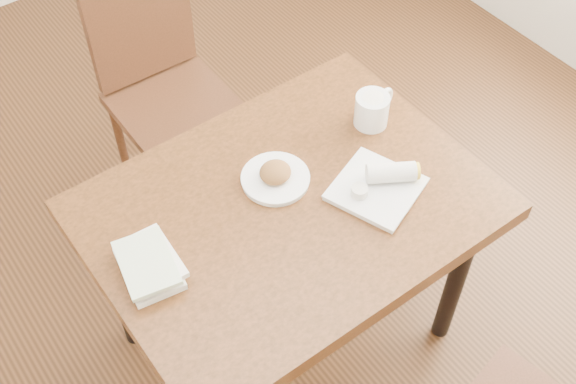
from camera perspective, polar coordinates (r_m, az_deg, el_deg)
ground at (r=2.67m, az=0.00°, el=-11.14°), size 4.00×5.00×0.01m
table at (r=2.11m, az=0.00°, el=-2.39°), size 1.11×0.83×0.75m
chair_far at (r=2.75m, az=-9.97°, el=8.79°), size 0.43×0.43×0.95m
plate_scone at (r=2.08m, az=-1.00°, el=1.24°), size 0.20×0.20×0.06m
coffee_mug at (r=2.24m, az=6.71°, el=6.56°), size 0.16×0.11×0.11m
plate_burrito at (r=2.07m, az=7.37°, el=0.67°), size 0.29×0.29×0.08m
book_stack at (r=1.92m, az=-10.93°, el=-5.63°), size 0.17×0.22×0.05m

